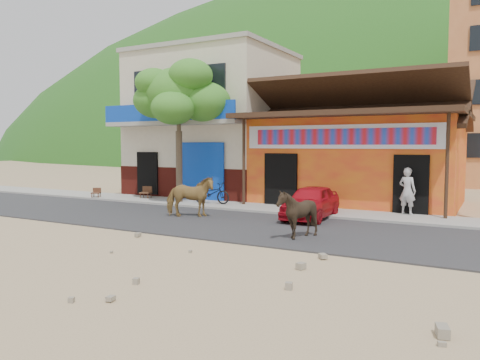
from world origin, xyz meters
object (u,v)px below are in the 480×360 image
object	(u,v)px
scooter	(212,193)
pedestrian	(407,191)
cow_tan	(190,197)
cafe_chair_right	(96,189)
cafe_chair_left	(146,187)
tree	(179,131)
cow_dark	(297,214)
red_car	(311,202)

from	to	relation	value
scooter	pedestrian	xyz separation A→B (m)	(7.59, 0.77, 0.39)
cow_tan	pedestrian	distance (m)	7.58
cafe_chair_right	cafe_chair_left	bearing A→B (deg)	-7.28
tree	cow_tan	xyz separation A→B (m)	(2.54, -2.84, -2.37)
cow_dark	cafe_chair_left	bearing A→B (deg)	-145.05
cow_dark	red_car	xyz separation A→B (m)	(-0.87, 3.38, -0.10)
cow_dark	cow_tan	bearing A→B (deg)	-137.19
pedestrian	cafe_chair_right	xyz separation A→B (m)	(-13.53, -1.40, -0.42)
pedestrian	cafe_chair_right	world-z (taller)	pedestrian
tree	cafe_chair_left	distance (m)	3.34
tree	cafe_chair_left	world-z (taller)	tree
cafe_chair_left	cafe_chair_right	distance (m)	2.39
tree	pedestrian	xyz separation A→B (m)	(9.13, 0.90, -2.18)
pedestrian	cafe_chair_left	world-z (taller)	pedestrian
cow_dark	cafe_chair_left	world-z (taller)	cow_dark
cow_tan	pedestrian	size ratio (longest dim) A/B	1.03
tree	cafe_chair_right	distance (m)	5.13
pedestrian	cafe_chair_left	distance (m)	11.31
red_car	pedestrian	xyz separation A→B (m)	(2.80, 2.01, 0.33)
cafe_chair_right	pedestrian	bearing A→B (deg)	-22.51
red_car	cafe_chair_right	bearing A→B (deg)	174.08
cow_dark	scooter	bearing A→B (deg)	-156.88
tree	cafe_chair_right	size ratio (longest dim) A/B	7.49
tree	cafe_chair_left	size ratio (longest dim) A/B	6.13
pedestrian	tree	bearing A→B (deg)	22.06
cow_tan	cow_dark	xyz separation A→B (m)	(4.66, -1.65, -0.05)
cow_tan	cafe_chair_right	world-z (taller)	cow_tan
cow_tan	cafe_chair_left	world-z (taller)	cow_tan
red_car	cafe_chair_right	distance (m)	10.75
cow_tan	cafe_chair_right	size ratio (longest dim) A/B	2.10
scooter	tree	bearing A→B (deg)	92.90
cow_tan	cow_dark	bearing A→B (deg)	-137.47
tree	scooter	bearing A→B (deg)	4.85
scooter	pedestrian	distance (m)	7.64
cafe_chair_left	cafe_chair_right	world-z (taller)	cafe_chair_left
cow_dark	red_car	world-z (taller)	cow_dark
tree	red_car	distance (m)	6.90
cow_dark	red_car	distance (m)	3.49
cow_dark	cafe_chair_left	xyz separation A→B (m)	(-9.37, 4.86, -0.10)
cow_dark	pedestrian	bearing A→B (deg)	132.70
scooter	cafe_chair_right	world-z (taller)	scooter
cow_tan	cafe_chair_left	distance (m)	5.70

